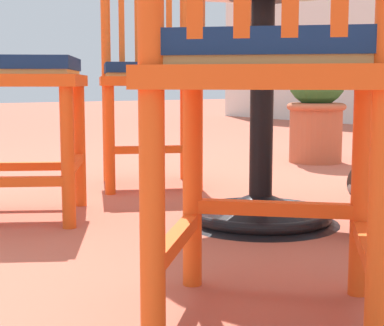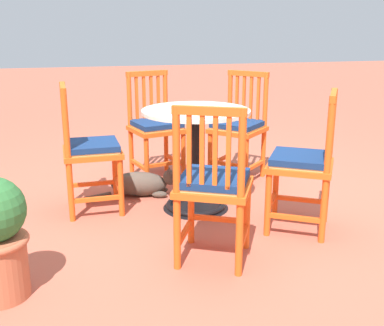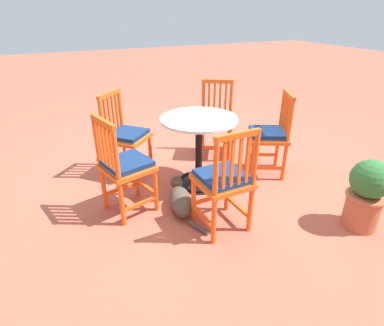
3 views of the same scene
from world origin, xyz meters
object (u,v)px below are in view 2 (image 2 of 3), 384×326
(orange_chair_tucked_in, at_px, (155,127))
(pet_water_bowl, at_px, (281,166))
(orange_chair_by_planter, at_px, (304,164))
(tabby_cat, at_px, (144,184))
(orange_chair_facing_out, at_px, (213,186))
(orange_chair_near_fence, at_px, (239,128))
(cafe_table, at_px, (196,171))
(orange_chair_at_corner, at_px, (89,150))

(orange_chair_tucked_in, height_order, pet_water_bowl, orange_chair_tucked_in)
(orange_chair_tucked_in, relative_size, pet_water_bowl, 5.36)
(orange_chair_by_planter, distance_m, tabby_cat, 1.31)
(orange_chair_facing_out, relative_size, pet_water_bowl, 5.36)
(orange_chair_tucked_in, xyz_separation_m, tabby_cat, (-0.44, 0.17, -0.35))
(orange_chair_facing_out, bearing_deg, pet_water_bowl, -35.05)
(orange_chair_tucked_in, distance_m, orange_chair_near_fence, 0.71)
(pet_water_bowl, bearing_deg, orange_chair_by_planter, 161.63)
(cafe_table, height_order, orange_chair_facing_out, orange_chair_facing_out)
(orange_chair_near_fence, xyz_separation_m, pet_water_bowl, (0.17, -0.48, -0.42))
(pet_water_bowl, bearing_deg, orange_chair_at_corner, 110.17)
(orange_chair_at_corner, height_order, orange_chair_facing_out, same)
(orange_chair_facing_out, height_order, orange_chair_by_planter, same)
(orange_chair_near_fence, height_order, tabby_cat, orange_chair_near_fence)
(orange_chair_near_fence, distance_m, pet_water_bowl, 0.66)
(orange_chair_at_corner, height_order, orange_chair_near_fence, same)
(orange_chair_facing_out, bearing_deg, cafe_table, -7.06)
(cafe_table, distance_m, orange_chair_near_fence, 0.83)
(orange_chair_facing_out, distance_m, pet_water_bowl, 1.98)
(orange_chair_tucked_in, relative_size, orange_chair_near_fence, 1.00)
(orange_chair_tucked_in, distance_m, tabby_cat, 0.59)
(orange_chair_tucked_in, bearing_deg, orange_chair_by_planter, -150.54)
(orange_chair_near_fence, height_order, pet_water_bowl, orange_chair_near_fence)
(orange_chair_by_planter, bearing_deg, cafe_table, 48.14)
(tabby_cat, height_order, pet_water_bowl, tabby_cat)
(cafe_table, xyz_separation_m, pet_water_bowl, (0.79, -1.01, -0.26))
(orange_chair_facing_out, distance_m, orange_chair_by_planter, 0.73)
(orange_chair_by_planter, height_order, orange_chair_near_fence, same)
(tabby_cat, bearing_deg, orange_chair_facing_out, -168.42)
(orange_chair_near_fence, bearing_deg, tabby_cat, 106.77)
(cafe_table, xyz_separation_m, orange_chair_by_planter, (-0.52, -0.58, 0.16))
(orange_chair_by_planter, bearing_deg, orange_chair_near_fence, 2.54)
(orange_chair_tucked_in, xyz_separation_m, pet_water_bowl, (-0.01, -1.17, -0.42))
(cafe_table, xyz_separation_m, tabby_cat, (0.35, 0.34, -0.19))
(orange_chair_facing_out, relative_size, orange_chair_near_fence, 1.00)
(orange_chair_near_fence, bearing_deg, orange_chair_facing_out, 156.00)
(cafe_table, distance_m, orange_chair_by_planter, 0.80)
(orange_chair_at_corner, distance_m, orange_chair_facing_out, 1.14)
(tabby_cat, bearing_deg, orange_chair_tucked_in, -21.47)
(tabby_cat, distance_m, pet_water_bowl, 1.42)
(orange_chair_by_planter, xyz_separation_m, pet_water_bowl, (1.30, -0.43, -0.42))
(cafe_table, bearing_deg, orange_chair_tucked_in, 11.51)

